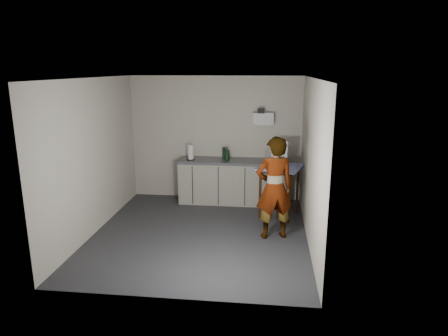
# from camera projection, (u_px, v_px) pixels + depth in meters

# --- Properties ---
(ground) EXTENTS (4.00, 4.00, 0.00)m
(ground) POSITION_uv_depth(u_px,v_px,m) (200.00, 233.00, 6.83)
(ground) COLOR #28282D
(ground) RESTS_ON ground
(wall_back) EXTENTS (3.60, 0.02, 2.60)m
(wall_back) POSITION_uv_depth(u_px,v_px,m) (215.00, 139.00, 8.43)
(wall_back) COLOR beige
(wall_back) RESTS_ON ground
(wall_right) EXTENTS (0.02, 4.00, 2.60)m
(wall_right) POSITION_uv_depth(u_px,v_px,m) (310.00, 162.00, 6.32)
(wall_right) COLOR beige
(wall_right) RESTS_ON ground
(wall_left) EXTENTS (0.02, 4.00, 2.60)m
(wall_left) POSITION_uv_depth(u_px,v_px,m) (94.00, 157.00, 6.71)
(wall_left) COLOR beige
(wall_left) RESTS_ON ground
(ceiling) EXTENTS (3.60, 4.00, 0.01)m
(ceiling) POSITION_uv_depth(u_px,v_px,m) (198.00, 78.00, 6.20)
(ceiling) COLOR silver
(ceiling) RESTS_ON wall_back
(kitchen_counter) EXTENTS (2.24, 0.62, 0.91)m
(kitchen_counter) POSITION_uv_depth(u_px,v_px,m) (233.00, 183.00, 8.32)
(kitchen_counter) COLOR black
(kitchen_counter) RESTS_ON ground
(wall_shelf) EXTENTS (0.42, 0.18, 0.37)m
(wall_shelf) POSITION_uv_depth(u_px,v_px,m) (263.00, 119.00, 8.14)
(wall_shelf) COLOR white
(wall_shelf) RESTS_ON ground
(side_table) EXTENTS (0.96, 0.96, 0.98)m
(side_table) POSITION_uv_depth(u_px,v_px,m) (280.00, 173.00, 7.45)
(side_table) COLOR #3B1D0D
(side_table) RESTS_ON ground
(standing_man) EXTENTS (0.71, 0.57, 1.71)m
(standing_man) POSITION_uv_depth(u_px,v_px,m) (274.00, 188.00, 6.49)
(standing_man) COLOR #B2A593
(standing_man) RESTS_ON ground
(soap_bottle) EXTENTS (0.12, 0.12, 0.29)m
(soap_bottle) POSITION_uv_depth(u_px,v_px,m) (227.00, 154.00, 8.11)
(soap_bottle) COLOR black
(soap_bottle) RESTS_ON kitchen_counter
(soda_can) EXTENTS (0.06, 0.06, 0.12)m
(soda_can) POSITION_uv_depth(u_px,v_px,m) (228.00, 157.00, 8.18)
(soda_can) COLOR red
(soda_can) RESTS_ON kitchen_counter
(dark_bottle) EXTENTS (0.07, 0.07, 0.26)m
(dark_bottle) POSITION_uv_depth(u_px,v_px,m) (224.00, 153.00, 8.23)
(dark_bottle) COLOR black
(dark_bottle) RESTS_ON kitchen_counter
(paper_towel) EXTENTS (0.18, 0.18, 0.31)m
(paper_towel) POSITION_uv_depth(u_px,v_px,m) (191.00, 153.00, 8.19)
(paper_towel) COLOR black
(paper_towel) RESTS_ON kitchen_counter
(dish_rack) EXTENTS (0.35, 0.26, 0.24)m
(dish_rack) POSITION_uv_depth(u_px,v_px,m) (273.00, 159.00, 8.05)
(dish_rack) COLOR silver
(dish_rack) RESTS_ON kitchen_counter
(bakery_box) EXTENTS (0.38, 0.38, 0.43)m
(bakery_box) POSITION_uv_depth(u_px,v_px,m) (277.00, 160.00, 7.51)
(bakery_box) COLOR white
(bakery_box) RESTS_ON side_table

